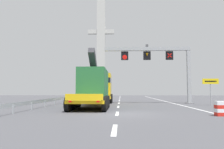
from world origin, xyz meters
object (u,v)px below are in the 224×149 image
heavy_haul_truck_yellow (97,86)px  bridge_pylon_distant (101,43)px  overhead_lane_gantry (159,58)px  crash_barrier_striped (224,109)px  exit_sign_yellow (211,85)px

heavy_haul_truck_yellow → bridge_pylon_distant: (-4.26, 51.17, 15.92)m
overhead_lane_gantry → crash_barrier_striped: size_ratio=10.50×
crash_barrier_striped → bridge_pylon_distant: size_ratio=0.03×
heavy_haul_truck_yellow → crash_barrier_striped: size_ratio=13.83×
heavy_haul_truck_yellow → exit_sign_yellow: heavy_haul_truck_yellow is taller
bridge_pylon_distant → crash_barrier_striped: bearing=-77.8°
overhead_lane_gantry → bridge_pylon_distant: bridge_pylon_distant is taller
overhead_lane_gantry → heavy_haul_truck_yellow: size_ratio=0.76×
heavy_haul_truck_yellow → crash_barrier_striped: 13.14m
overhead_lane_gantry → exit_sign_yellow: (4.62, -3.62, -3.35)m
heavy_haul_truck_yellow → exit_sign_yellow: size_ratio=5.04×
overhead_lane_gantry → bridge_pylon_distant: (-11.52, 47.73, 12.41)m
heavy_haul_truck_yellow → crash_barrier_striped: bearing=-47.2°
bridge_pylon_distant → heavy_haul_truck_yellow: bearing=-85.2°
overhead_lane_gantry → heavy_haul_truck_yellow: 8.76m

